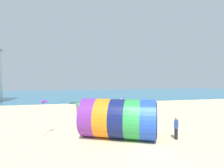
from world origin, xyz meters
The scene contains 7 objects.
ground_plane centered at (0.00, 0.00, 0.00)m, with size 120.00×120.00×0.00m, color beige.
sea centered at (0.00, 41.81, 0.05)m, with size 120.00×40.00×0.10m, color teal.
giant_inflatable_tube centered at (-1.31, 2.24, 1.43)m, with size 6.12×4.92×2.87m.
kite_handler centered at (2.65, 0.94, 0.81)m, with size 0.42×0.40×1.60m.
bystander_near_water centered at (2.04, 13.00, 0.87)m, with size 0.42×0.39×1.70m.
bystander_mid_beach centered at (-3.94, 13.10, 0.83)m, with size 0.36×0.24×1.63m.
beach_flag centered at (-6.67, 3.92, 2.51)m, with size 0.47×0.36×2.83m.
Camera 1 is at (-4.76, -10.17, 4.34)m, focal length 28.00 mm.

